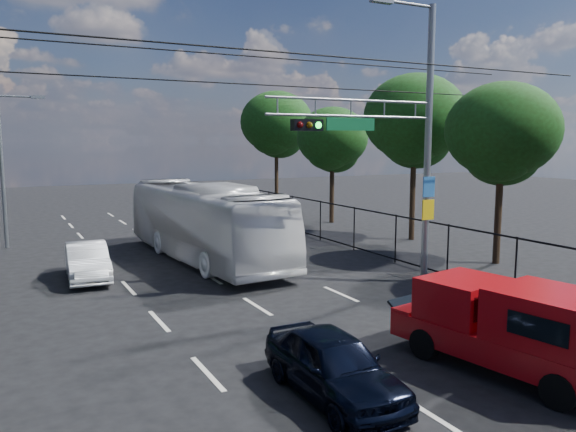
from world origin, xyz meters
TOP-DOWN VIEW (x-y plane):
  - ground at (0.00, 0.00)m, footprint 120.00×120.00m
  - lane_markings at (-0.00, 14.00)m, footprint 6.12×38.00m
  - signal_mast at (5.28, 7.99)m, footprint 6.43×0.39m
  - streetlight_left at (-6.33, 22.00)m, footprint 2.09×0.22m
  - utility_wires at (0.00, 8.83)m, footprint 22.00×5.04m
  - fence_right at (7.60, 12.17)m, footprint 0.06×34.03m
  - tree_right_b at (11.22, 9.02)m, footprint 4.50×4.50m
  - tree_right_c at (11.82, 15.02)m, footprint 5.10×5.10m
  - tree_right_d at (11.42, 22.02)m, footprint 4.32×4.32m
  - tree_right_e at (11.62, 30.02)m, footprint 5.28×5.28m
  - red_pickup at (2.86, 1.02)m, footprint 2.77×5.51m
  - navy_hatchback at (-1.17, 1.82)m, footprint 1.59×3.83m
  - white_bus at (0.86, 15.21)m, footprint 3.45×11.74m
  - white_van at (-4.03, 13.97)m, footprint 1.64×4.04m

SIDE VIEW (x-z plane):
  - ground at x=0.00m, z-range 0.00..0.00m
  - lane_markings at x=0.00m, z-range 0.00..0.01m
  - navy_hatchback at x=-1.17m, z-range 0.00..1.30m
  - white_van at x=-4.03m, z-range 0.00..1.30m
  - fence_right at x=7.60m, z-range 0.03..2.03m
  - red_pickup at x=2.86m, z-range 0.07..2.03m
  - white_bus at x=0.86m, z-range 0.00..3.23m
  - streetlight_left at x=-6.33m, z-range 0.40..7.48m
  - tree_right_d at x=11.42m, z-range 1.34..8.36m
  - tree_right_b at x=11.22m, z-range 1.40..8.71m
  - signal_mast at x=5.28m, z-range 0.49..9.99m
  - tree_right_c at x=11.82m, z-range 1.59..9.88m
  - tree_right_e at x=11.62m, z-range 1.65..10.23m
  - utility_wires at x=0.00m, z-range 6.86..7.60m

